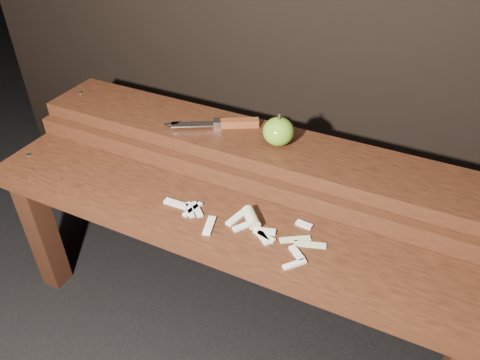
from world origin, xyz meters
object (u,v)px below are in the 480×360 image
at_px(bench_front_tier, 216,243).
at_px(knife, 227,123).
at_px(bench_rear_tier, 258,169).
at_px(apple, 278,131).

distance_m(bench_front_tier, knife, 0.31).
height_order(bench_rear_tier, apple, apple).
relative_size(bench_front_tier, knife, 5.55).
bearing_deg(bench_front_tier, knife, 111.40).
relative_size(bench_rear_tier, knife, 5.55).
bearing_deg(knife, bench_rear_tier, -12.55).
distance_m(apple, knife, 0.15).
xyz_separation_m(bench_front_tier, knife, (-0.10, 0.25, 0.16)).
height_order(bench_front_tier, apple, apple).
height_order(bench_rear_tier, knife, knife).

